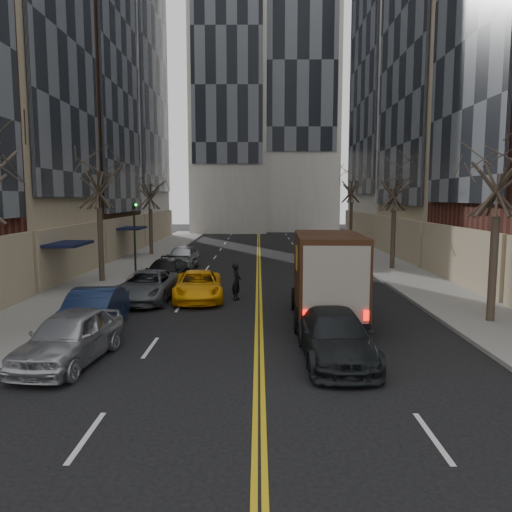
# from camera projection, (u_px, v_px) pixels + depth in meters

# --- Properties ---
(ground) EXTENTS (160.00, 160.00, 0.00)m
(ground) POSITION_uv_depth(u_px,v_px,m) (260.00, 496.00, 8.09)
(ground) COLOR black
(ground) RESTS_ON ground
(sidewalk_left) EXTENTS (4.00, 66.00, 0.15)m
(sidewalk_left) POSITION_uv_depth(u_px,v_px,m) (130.00, 265.00, 34.94)
(sidewalk_left) COLOR slate
(sidewalk_left) RESTS_ON ground
(sidewalk_right) EXTENTS (4.00, 66.00, 0.15)m
(sidewalk_right) POSITION_uv_depth(u_px,v_px,m) (387.00, 265.00, 34.85)
(sidewalk_right) COLOR slate
(sidewalk_right) RESTS_ON ground
(streetwall_left) EXTENTS (14.00, 49.50, 36.00)m
(streetwall_left) POSITION_uv_depth(u_px,v_px,m) (40.00, 51.00, 37.01)
(streetwall_left) COLOR #562319
(streetwall_left) RESTS_ON ground
(streetwall_right) EXTENTS (12.26, 49.00, 34.00)m
(streetwall_right) POSITION_uv_depth(u_px,v_px,m) (472.00, 62.00, 38.20)
(streetwall_right) COLOR #4C301E
(streetwall_right) RESTS_ON ground
(tower_far_a) EXTENTS (10.00, 10.00, 60.00)m
(tower_far_a) POSITION_uv_depth(u_px,v_px,m) (229.00, 6.00, 66.12)
(tower_far_a) COLOR #B7B2A8
(tower_far_a) RESTS_ON ground
(tree_lf_mid) EXTENTS (3.20, 3.20, 8.91)m
(tree_lf_mid) POSITION_uv_depth(u_px,v_px,m) (98.00, 164.00, 27.21)
(tree_lf_mid) COLOR #382D23
(tree_lf_mid) RESTS_ON sidewalk_left
(tree_lf_far) EXTENTS (3.20, 3.20, 8.12)m
(tree_lf_far) POSITION_uv_depth(u_px,v_px,m) (150.00, 182.00, 40.19)
(tree_lf_far) COLOR #382D23
(tree_lf_far) RESTS_ON sidewalk_left
(tree_rt_near) EXTENTS (3.20, 3.20, 8.71)m
(tree_rt_near) POSITION_uv_depth(u_px,v_px,m) (500.00, 152.00, 18.21)
(tree_rt_near) COLOR #382D23
(tree_rt_near) RESTS_ON sidewalk_right
(tree_rt_mid) EXTENTS (3.20, 3.20, 8.32)m
(tree_rt_mid) POSITION_uv_depth(u_px,v_px,m) (395.00, 176.00, 32.14)
(tree_rt_mid) COLOR #382D23
(tree_rt_mid) RESTS_ON sidewalk_right
(tree_rt_far) EXTENTS (3.20, 3.20, 9.11)m
(tree_rt_far) POSITION_uv_depth(u_px,v_px,m) (352.00, 176.00, 46.97)
(tree_rt_far) COLOR #382D23
(tree_rt_far) RESTS_ON sidewalk_right
(traffic_signal) EXTENTS (0.29, 0.26, 4.70)m
(traffic_signal) POSITION_uv_depth(u_px,v_px,m) (135.00, 231.00, 29.64)
(traffic_signal) COLOR black
(traffic_signal) RESTS_ON sidewalk_left
(ups_truck) EXTENTS (2.78, 6.39, 3.45)m
(ups_truck) POSITION_uv_depth(u_px,v_px,m) (327.00, 277.00, 19.20)
(ups_truck) COLOR black
(ups_truck) RESTS_ON ground
(observer_sedan) EXTENTS (2.09, 4.98, 1.44)m
(observer_sedan) POSITION_uv_depth(u_px,v_px,m) (336.00, 337.00, 14.74)
(observer_sedan) COLOR black
(observer_sedan) RESTS_ON ground
(taxi) EXTENTS (2.70, 5.02, 1.34)m
(taxi) POSITION_uv_depth(u_px,v_px,m) (198.00, 286.00, 23.42)
(taxi) COLOR #F5AA0A
(taxi) RESTS_ON ground
(pedestrian) EXTENTS (0.55, 0.71, 1.73)m
(pedestrian) POSITION_uv_depth(u_px,v_px,m) (237.00, 282.00, 23.34)
(pedestrian) COLOR black
(pedestrian) RESTS_ON ground
(parked_lf_a) EXTENTS (2.35, 4.75, 1.56)m
(parked_lf_a) POSITION_uv_depth(u_px,v_px,m) (70.00, 337.00, 14.48)
(parked_lf_a) COLOR #A9ACB1
(parked_lf_a) RESTS_ON ground
(parked_lf_b) EXTENTS (1.74, 4.64, 1.51)m
(parked_lf_b) POSITION_uv_depth(u_px,v_px,m) (93.00, 311.00, 17.85)
(parked_lf_b) COLOR #111C36
(parked_lf_b) RESTS_ON ground
(parked_lf_c) EXTENTS (2.51, 5.12, 1.40)m
(parked_lf_c) POSITION_uv_depth(u_px,v_px,m) (147.00, 286.00, 23.13)
(parked_lf_c) COLOR #505358
(parked_lf_c) RESTS_ON ground
(parked_lf_d) EXTENTS (2.32, 4.98, 1.41)m
(parked_lf_d) POSITION_uv_depth(u_px,v_px,m) (166.00, 273.00, 27.24)
(parked_lf_d) COLOR black
(parked_lf_d) RESTS_ON ground
(parked_lf_e) EXTENTS (2.01, 4.71, 1.59)m
(parked_lf_e) POSITION_uv_depth(u_px,v_px,m) (182.00, 257.00, 33.28)
(parked_lf_e) COLOR #A2A5A9
(parked_lf_e) RESTS_ON ground
(parked_rt_a) EXTENTS (1.58, 4.07, 1.32)m
(parked_rt_a) POSITION_uv_depth(u_px,v_px,m) (351.00, 258.00, 34.13)
(parked_rt_a) COLOR #46494D
(parked_rt_a) RESTS_ON ground
(parked_rt_b) EXTENTS (3.17, 6.10, 1.64)m
(parked_rt_b) POSITION_uv_depth(u_px,v_px,m) (344.00, 254.00, 34.86)
(parked_rt_b) COLOR #94959B
(parked_rt_b) RESTS_ON ground
(parked_rt_c) EXTENTS (2.29, 5.56, 1.61)m
(parked_rt_c) POSITION_uv_depth(u_px,v_px,m) (330.00, 242.00, 44.21)
(parked_rt_c) COLOR black
(parked_rt_c) RESTS_ON ground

